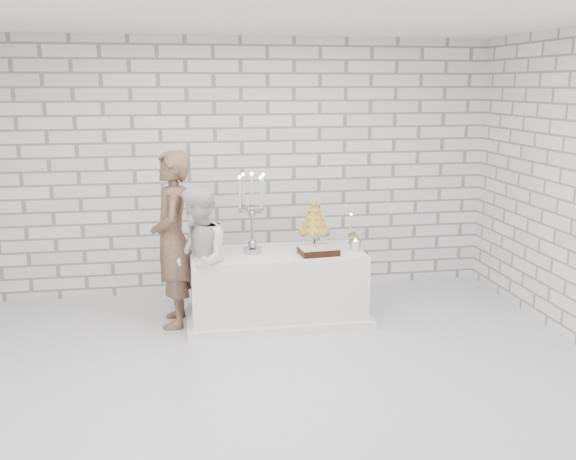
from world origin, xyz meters
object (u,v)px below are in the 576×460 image
object	(u,v)px
cake_table	(277,286)
groom	(173,240)
croquembouche	(314,224)
bride	(199,261)
candelabra	(252,213)

from	to	relation	value
cake_table	groom	size ratio (longest dim) A/B	0.99
groom	croquembouche	world-z (taller)	groom
cake_table	bride	xyz separation A→B (m)	(-0.82, -0.21, 0.37)
cake_table	candelabra	size ratio (longest dim) A/B	2.13
cake_table	bride	bearing A→B (deg)	-165.87
candelabra	groom	bearing A→B (deg)	175.63
cake_table	bride	size ratio (longest dim) A/B	1.20
cake_table	candelabra	xyz separation A→B (m)	(-0.26, -0.00, 0.80)
bride	croquembouche	size ratio (longest dim) A/B	2.77
groom	candelabra	size ratio (longest dim) A/B	2.15
groom	croquembouche	bearing A→B (deg)	91.05
groom	candelabra	distance (m)	0.85
bride	candelabra	size ratio (longest dim) A/B	1.77
bride	croquembouche	xyz separation A→B (m)	(1.24, 0.29, 0.27)
bride	groom	bearing A→B (deg)	-139.47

